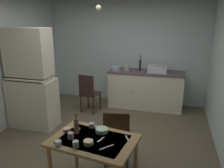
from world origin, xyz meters
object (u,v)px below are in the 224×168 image
Objects in this scene: hutch_cabinet at (31,82)px; hand_pump at (140,64)px; sink_basin at (157,69)px; mixing_bowl_counter at (116,68)px; mug_dark at (92,125)px; glass_bottle at (76,125)px; dining_table at (94,146)px; chair_by_counter at (89,92)px; serving_bowl_wide at (67,130)px; chair_far_side at (117,135)px.

hand_pump is at bearing 41.08° from hutch_cabinet.
sink_basin is 1.01m from mixing_bowl_counter.
mug_dark is 0.26m from glass_bottle.
sink_basin reaches higher than mixing_bowl_counter.
dining_table is at bearing -100.06° from sink_basin.
mug_dark is (-0.13, 0.29, 0.14)m from dining_table.
sink_basin is 1.90× the size of mixing_bowl_counter.
mixing_bowl_counter is at bearing -177.16° from sink_basin.
mixing_bowl_counter reaches higher than chair_by_counter.
dining_table is at bearing -66.19° from mug_dark.
dining_table is (0.47, -2.99, -0.34)m from mixing_bowl_counter.
hand_pump is 2.82m from mug_dark.
mixing_bowl_counter is 2.27× the size of serving_bowl_wide.
mug_dark is at bearing 33.53° from serving_bowl_wide.
mug_dark is at bearing 113.81° from dining_table.
hand_pump is 1.37× the size of glass_bottle.
mug_dark is (-0.67, -2.75, -0.23)m from sink_basin.
chair_by_counter is (-1.50, -0.67, -0.50)m from sink_basin.
sink_basin is (2.35, 1.63, 0.06)m from hutch_cabinet.
sink_basin is at bearing 34.76° from hutch_cabinet.
dining_table is 2.56m from chair_by_counter.
hutch_cabinet reaches higher than hand_pump.
dining_table is 0.35m from glass_bottle.
chair_far_side is at bearing 47.03° from mug_dark.
hutch_cabinet reaches higher than chair_by_counter.
sink_basin is at bearing 2.84° from mixing_bowl_counter.
chair_far_side is 0.50m from mug_dark.
mug_dark is (-0.24, -2.79, -0.32)m from hand_pump.
mixing_bowl_counter is at bearing 49.61° from hutch_cabinet.
serving_bowl_wide is 0.36× the size of glass_bottle.
hand_pump is at bearing 173.96° from sink_basin.
hand_pump is 0.42× the size of chair_by_counter.
chair_by_counter is at bearing 111.92° from mug_dark.
mug_dark is (0.34, -2.70, -0.20)m from mixing_bowl_counter.
sink_basin reaches higher than serving_bowl_wide.
hutch_cabinet is at bearing 137.15° from serving_bowl_wide.
hutch_cabinet reaches higher than chair_far_side.
chair_far_side reaches higher than mug_dark.
dining_table is at bearing -67.85° from chair_by_counter.
chair_far_side reaches higher than serving_bowl_wide.
glass_bottle is at bearing -129.54° from chair_far_side.
dining_table is at bearing -37.76° from hutch_cabinet.
chair_by_counter is at bearing 48.41° from hutch_cabinet.
glass_bottle is at bearing -105.21° from sink_basin.
mixing_bowl_counter is 2.89m from serving_bowl_wide.
chair_by_counter is at bearing 103.73° from serving_bowl_wide.
mug_dark is (0.28, 0.19, 0.01)m from serving_bowl_wide.
dining_table is 1.28× the size of chair_far_side.
mug_dark reaches higher than dining_table.
hutch_cabinet is 27.12× the size of mug_dark.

